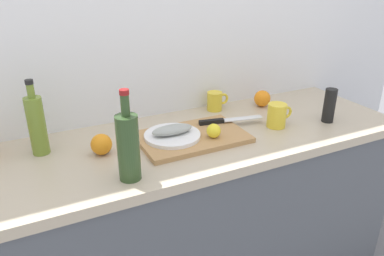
% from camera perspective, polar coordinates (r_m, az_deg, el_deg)
% --- Properties ---
extents(back_wall, '(3.20, 0.05, 2.50)m').
position_cam_1_polar(back_wall, '(1.71, -6.88, 13.12)').
color(back_wall, white).
rests_on(back_wall, ground_plane).
extents(kitchen_counter, '(2.00, 0.60, 0.90)m').
position_cam_1_polar(kitchen_counter, '(1.77, -1.89, -15.08)').
color(kitchen_counter, '#4C5159').
rests_on(kitchen_counter, ground_plane).
extents(cutting_board, '(0.43, 0.28, 0.02)m').
position_cam_1_polar(cutting_board, '(1.54, 0.00, -1.36)').
color(cutting_board, tan).
rests_on(cutting_board, kitchen_counter).
extents(white_plate, '(0.23, 0.23, 0.01)m').
position_cam_1_polar(white_plate, '(1.51, -3.00, -1.14)').
color(white_plate, white).
rests_on(white_plate, cutting_board).
extents(fish_fillet, '(0.17, 0.07, 0.04)m').
position_cam_1_polar(fish_fillet, '(1.50, -3.02, -0.26)').
color(fish_fillet, '#999E99').
rests_on(fish_fillet, white_plate).
extents(chef_knife, '(0.29, 0.08, 0.02)m').
position_cam_1_polar(chef_knife, '(1.65, 4.72, 1.14)').
color(chef_knife, silver).
rests_on(chef_knife, cutting_board).
extents(lemon_0, '(0.06, 0.06, 0.06)m').
position_cam_1_polar(lemon_0, '(1.50, 3.30, -0.42)').
color(lemon_0, yellow).
rests_on(lemon_0, cutting_board).
extents(olive_oil_bottle, '(0.06, 0.06, 0.29)m').
position_cam_1_polar(olive_oil_bottle, '(1.50, -22.45, 0.52)').
color(olive_oil_bottle, olive).
rests_on(olive_oil_bottle, kitchen_counter).
extents(wine_bottle, '(0.07, 0.07, 0.31)m').
position_cam_1_polar(wine_bottle, '(1.23, -9.64, -2.67)').
color(wine_bottle, '#2D4723').
rests_on(wine_bottle, kitchen_counter).
extents(coffee_mug_0, '(0.11, 0.07, 0.09)m').
position_cam_1_polar(coffee_mug_0, '(1.83, 3.53, 4.10)').
color(coffee_mug_0, yellow).
rests_on(coffee_mug_0, kitchen_counter).
extents(coffee_mug_1, '(0.12, 0.08, 0.10)m').
position_cam_1_polar(coffee_mug_1, '(1.68, 12.77, 1.89)').
color(coffee_mug_1, yellow).
rests_on(coffee_mug_1, kitchen_counter).
extents(orange_0, '(0.08, 0.08, 0.08)m').
position_cam_1_polar(orange_0, '(1.45, -13.56, -2.42)').
color(orange_0, orange).
rests_on(orange_0, kitchen_counter).
extents(orange_2, '(0.08, 0.08, 0.08)m').
position_cam_1_polar(orange_2, '(1.91, 10.59, 4.41)').
color(orange_2, orange).
rests_on(orange_2, kitchen_counter).
extents(pepper_mill, '(0.05, 0.05, 0.15)m').
position_cam_1_polar(pepper_mill, '(1.79, 20.09, 3.22)').
color(pepper_mill, black).
rests_on(pepper_mill, kitchen_counter).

